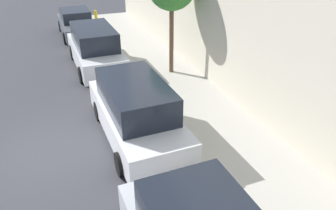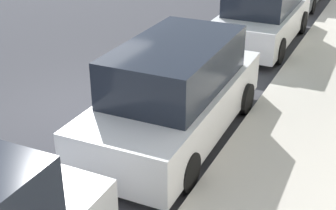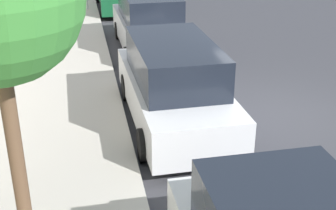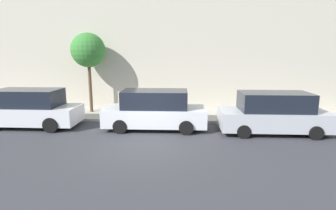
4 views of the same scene
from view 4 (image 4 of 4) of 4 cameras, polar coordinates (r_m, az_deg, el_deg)
ground_plane at (r=10.72m, az=-5.21°, el=-8.76°), size 60.00×60.00×0.00m
sidewalk at (r=15.39m, az=-2.36°, el=-2.20°), size 2.87×32.00×0.15m
building_facade at (r=17.55m, az=-1.62°, el=19.14°), size 2.00×32.00×12.12m
parked_minivan_second at (r=13.00m, az=22.01°, el=-1.71°), size 2.02×4.93×1.90m
parked_minivan_third at (r=12.75m, az=-2.85°, el=-1.15°), size 2.02×4.94×1.90m
parked_minivan_fourth at (r=14.79m, az=-27.95°, el=-0.74°), size 2.02×4.92×1.90m
street_tree at (r=16.23m, az=-16.99°, el=11.26°), size 1.99×1.99×4.66m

